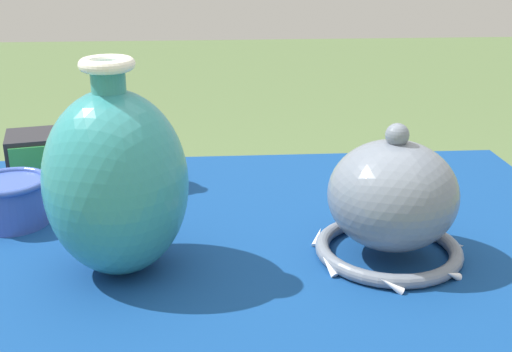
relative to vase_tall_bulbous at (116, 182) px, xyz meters
name	(u,v)px	position (x,y,z in m)	size (l,w,h in m)	color
display_table	(204,271)	(0.12, 0.11, -0.21)	(1.33, 0.78, 0.71)	#38383D
vase_tall_bulbous	(116,182)	(0.00, 0.00, 0.00)	(0.21, 0.21, 0.32)	teal
vase_dome_bell	(392,203)	(0.41, 0.01, -0.05)	(0.24, 0.24, 0.22)	slate
mosaic_tile_box	(42,157)	(-0.21, 0.39, -0.09)	(0.15, 0.14, 0.10)	#232328
cup_wide_cobalt	(12,199)	(-0.21, 0.18, -0.09)	(0.13, 0.13, 0.08)	#3851A8
jar_round_charcoal	(146,156)	(0.01, 0.34, -0.08)	(0.09, 0.09, 0.14)	#2D2D33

